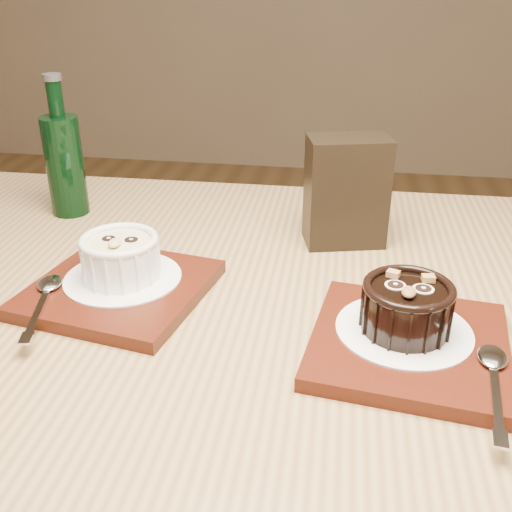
{
  "coord_description": "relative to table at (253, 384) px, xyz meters",
  "views": [
    {
      "loc": [
        0.21,
        -0.82,
        1.09
      ],
      "look_at": [
        0.12,
        -0.29,
        0.81
      ],
      "focal_mm": 42.0,
      "sensor_mm": 36.0,
      "label": 1
    }
  ],
  "objects": [
    {
      "name": "table",
      "position": [
        0.0,
        0.0,
        0.0
      ],
      "size": [
        1.21,
        0.82,
        0.75
      ],
      "rotation": [
        0.0,
        0.0,
        0.01
      ],
      "color": "olive",
      "rests_on": "ground"
    },
    {
      "name": "tray_left",
      "position": [
        -0.15,
        0.02,
        0.1
      ],
      "size": [
        0.21,
        0.21,
        0.01
      ],
      "primitive_type": "cube",
      "rotation": [
        0.0,
        0.0,
        -0.18
      ],
      "color": "#4A180C",
      "rests_on": "table"
    },
    {
      "name": "doily_left",
      "position": [
        -0.15,
        0.03,
        0.11
      ],
      "size": [
        0.13,
        0.13,
        0.0
      ],
      "primitive_type": "cylinder",
      "color": "white",
      "rests_on": "tray_left"
    },
    {
      "name": "ramekin_white",
      "position": [
        -0.15,
        0.03,
        0.13
      ],
      "size": [
        0.09,
        0.09,
        0.05
      ],
      "rotation": [
        0.0,
        0.0,
        0.03
      ],
      "color": "white",
      "rests_on": "doily_left"
    },
    {
      "name": "spoon_left",
      "position": [
        -0.21,
        -0.03,
        0.11
      ],
      "size": [
        0.06,
        0.14,
        0.01
      ],
      "primitive_type": null,
      "rotation": [
        0.0,
        0.0,
        0.26
      ],
      "color": "silver",
      "rests_on": "tray_left"
    },
    {
      "name": "tray_right",
      "position": [
        0.16,
        -0.04,
        0.1
      ],
      "size": [
        0.2,
        0.2,
        0.01
      ],
      "primitive_type": "cube",
      "rotation": [
        0.0,
        0.0,
        -0.13
      ],
      "color": "#4A180C",
      "rests_on": "table"
    },
    {
      "name": "doily_right",
      "position": [
        0.15,
        -0.03,
        0.11
      ],
      "size": [
        0.13,
        0.13,
        0.0
      ],
      "primitive_type": "cylinder",
      "color": "white",
      "rests_on": "tray_right"
    },
    {
      "name": "ramekin_dark",
      "position": [
        0.15,
        -0.03,
        0.13
      ],
      "size": [
        0.09,
        0.09,
        0.05
      ],
      "rotation": [
        0.0,
        0.0,
        -0.12
      ],
      "color": "black",
      "rests_on": "doily_right"
    },
    {
      "name": "spoon_right",
      "position": [
        0.22,
        -0.1,
        0.11
      ],
      "size": [
        0.04,
        0.14,
        0.01
      ],
      "primitive_type": null,
      "rotation": [
        0.0,
        0.0,
        -0.13
      ],
      "color": "silver",
      "rests_on": "tray_right"
    },
    {
      "name": "condiment_stand",
      "position": [
        0.09,
        0.2,
        0.16
      ],
      "size": [
        0.11,
        0.08,
        0.14
      ],
      "primitive_type": "cube",
      "rotation": [
        0.0,
        0.0,
        0.25
      ],
      "color": "black",
      "rests_on": "table"
    },
    {
      "name": "green_bottle",
      "position": [
        -0.31,
        0.24,
        0.17
      ],
      "size": [
        0.05,
        0.05,
        0.2
      ],
      "color": "black",
      "rests_on": "table"
    }
  ]
}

